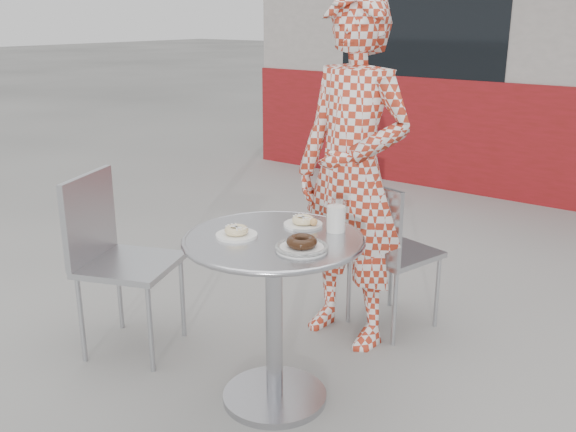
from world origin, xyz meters
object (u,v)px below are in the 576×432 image
Objects in this scene: plate_far at (304,222)px; chair_left at (130,298)px; bistro_table at (274,279)px; milk_cup at (336,217)px; chair_far at (391,282)px; plate_near at (237,233)px; seated_person at (352,175)px; plate_checker at (302,246)px.

chair_left is at bearing -163.13° from plate_far.
chair_left is (-0.81, -0.07, -0.28)m from bistro_table.
chair_left is at bearing -164.28° from milk_cup.
plate_far is at bearing 100.64° from chair_far.
plate_far is at bearing 86.39° from bistro_table.
plate_far is 0.29m from plate_near.
seated_person reaches higher than plate_far.
chair_far reaches higher than plate_checker.
seated_person is 10.47× the size of plate_far.
bistro_table is at bearing 33.46° from plate_near.
chair_left is 0.99m from plate_far.
seated_person is at bearing 107.76° from plate_checker.
chair_far is at bearing 96.76° from plate_checker.
plate_near is at bearing -133.89° from milk_cup.
plate_checker is 0.26m from milk_cup.
milk_cup is (-0.01, 0.25, 0.04)m from plate_checker.
plate_far is 0.28m from plate_checker.
seated_person is 10.24× the size of plate_near.
chair_left is at bearing -130.09° from seated_person.
seated_person is 0.51m from milk_cup.
plate_checker is at bearing -15.41° from bistro_table.
chair_left is at bearing 62.08° from chair_far.
chair_far is at bearing 79.69° from plate_near.
seated_person is (-0.06, 0.67, 0.28)m from bistro_table.
milk_cup is (0.15, 0.20, 0.23)m from bistro_table.
milk_cup reaches higher than plate_far.
plate_near is at bearing -113.03° from chair_left.
bistro_table is 0.87m from chair_left.
seated_person reaches higher than plate_checker.
milk_cup is at bearing 93.37° from plate_checker.
chair_far is 3.97× the size of plate_checker.
seated_person is at bearing 95.22° from bistro_table.
plate_checker is at bearing -86.63° from milk_cup.
bistro_table is 0.35m from milk_cup.
milk_cup is at bearing 8.76° from plate_far.
chair_left is at bearing -175.26° from bistro_table.
plate_far is at bearing 63.37° from plate_near.
chair_left reaches higher than plate_checker.
plate_far is at bearing -75.98° from seated_person.
plate_checker is (0.98, 0.02, 0.47)m from chair_left.
plate_checker reaches higher than plate_near.
seated_person reaches higher than chair_left.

